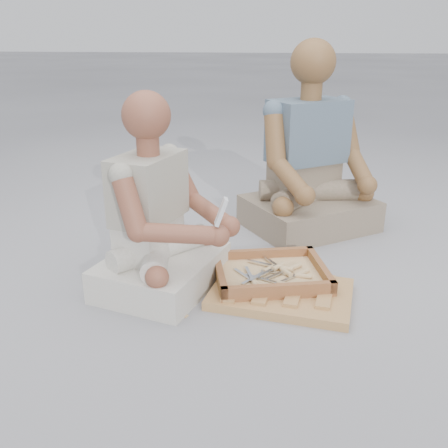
# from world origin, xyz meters

# --- Properties ---
(ground) EXTENTS (60.00, 60.00, 0.00)m
(ground) POSITION_xyz_m (0.00, 0.00, 0.00)
(ground) COLOR #9A9A9F
(ground) RESTS_ON ground
(carved_panel) EXTENTS (0.62, 0.46, 0.04)m
(carved_panel) POSITION_xyz_m (0.13, 0.08, 0.02)
(carved_panel) COLOR #AF7F43
(carved_panel) RESTS_ON ground
(tool_tray) EXTENTS (0.55, 0.48, 0.06)m
(tool_tray) POSITION_xyz_m (0.08, 0.18, 0.06)
(tool_tray) COLOR brown
(tool_tray) RESTS_ON carved_panel
(chisel_0) EXTENTS (0.14, 0.19, 0.02)m
(chisel_0) POSITION_xyz_m (0.06, 0.20, 0.06)
(chisel_0) COLOR silver
(chisel_0) RESTS_ON tool_tray
(chisel_1) EXTENTS (0.08, 0.22, 0.02)m
(chisel_1) POSITION_xyz_m (0.02, 0.05, 0.07)
(chisel_1) COLOR silver
(chisel_1) RESTS_ON tool_tray
(chisel_2) EXTENTS (0.21, 0.11, 0.02)m
(chisel_2) POSITION_xyz_m (0.12, 0.08, 0.07)
(chisel_2) COLOR silver
(chisel_2) RESTS_ON tool_tray
(chisel_3) EXTENTS (0.16, 0.18, 0.02)m
(chisel_3) POSITION_xyz_m (0.03, 0.07, 0.07)
(chisel_3) COLOR silver
(chisel_3) RESTS_ON tool_tray
(chisel_4) EXTENTS (0.21, 0.10, 0.02)m
(chisel_4) POSITION_xyz_m (0.12, 0.22, 0.07)
(chisel_4) COLOR silver
(chisel_4) RESTS_ON tool_tray
(chisel_5) EXTENTS (0.22, 0.06, 0.02)m
(chisel_5) POSITION_xyz_m (0.20, 0.17, 0.07)
(chisel_5) COLOR silver
(chisel_5) RESTS_ON tool_tray
(chisel_6) EXTENTS (0.16, 0.17, 0.02)m
(chisel_6) POSITION_xyz_m (0.17, 0.22, 0.07)
(chisel_6) COLOR silver
(chisel_6) RESTS_ON tool_tray
(chisel_7) EXTENTS (0.16, 0.17, 0.02)m
(chisel_7) POSITION_xyz_m (0.20, 0.18, 0.07)
(chisel_7) COLOR silver
(chisel_7) RESTS_ON tool_tray
(chisel_8) EXTENTS (0.14, 0.19, 0.02)m
(chisel_8) POSITION_xyz_m (0.14, 0.19, 0.07)
(chisel_8) COLOR silver
(chisel_8) RESTS_ON tool_tray
(chisel_9) EXTENTS (0.15, 0.18, 0.02)m
(chisel_9) POSITION_xyz_m (0.10, 0.21, 0.07)
(chisel_9) COLOR silver
(chisel_9) RESTS_ON tool_tray
(wood_chip_0) EXTENTS (0.02, 0.02, 0.00)m
(wood_chip_0) POSITION_xyz_m (0.11, 0.43, 0.00)
(wood_chip_0) COLOR #DEB183
(wood_chip_0) RESTS_ON ground
(wood_chip_1) EXTENTS (0.02, 0.02, 0.00)m
(wood_chip_1) POSITION_xyz_m (0.06, -0.05, 0.00)
(wood_chip_1) COLOR #DEB183
(wood_chip_1) RESTS_ON ground
(wood_chip_2) EXTENTS (0.02, 0.02, 0.00)m
(wood_chip_2) POSITION_xyz_m (0.07, 0.41, 0.00)
(wood_chip_2) COLOR #DEB183
(wood_chip_2) RESTS_ON ground
(wood_chip_3) EXTENTS (0.02, 0.02, 0.00)m
(wood_chip_3) POSITION_xyz_m (0.15, 0.39, 0.00)
(wood_chip_3) COLOR #DEB183
(wood_chip_3) RESTS_ON ground
(wood_chip_4) EXTENTS (0.02, 0.02, 0.00)m
(wood_chip_4) POSITION_xyz_m (0.00, 0.46, 0.00)
(wood_chip_4) COLOR #DEB183
(wood_chip_4) RESTS_ON ground
(wood_chip_5) EXTENTS (0.02, 0.02, 0.00)m
(wood_chip_5) POSITION_xyz_m (0.02, 0.46, 0.00)
(wood_chip_5) COLOR #DEB183
(wood_chip_5) RESTS_ON ground
(wood_chip_6) EXTENTS (0.02, 0.02, 0.00)m
(wood_chip_6) POSITION_xyz_m (-0.24, -0.12, 0.00)
(wood_chip_6) COLOR #DEB183
(wood_chip_6) RESTS_ON ground
(wood_chip_7) EXTENTS (0.02, 0.02, 0.00)m
(wood_chip_7) POSITION_xyz_m (0.30, 0.14, 0.00)
(wood_chip_7) COLOR #DEB183
(wood_chip_7) RESTS_ON ground
(wood_chip_8) EXTENTS (0.02, 0.02, 0.00)m
(wood_chip_8) POSITION_xyz_m (0.27, 0.51, 0.00)
(wood_chip_8) COLOR #DEB183
(wood_chip_8) RESTS_ON ground
(wood_chip_9) EXTENTS (0.02, 0.02, 0.00)m
(wood_chip_9) POSITION_xyz_m (0.22, 0.55, 0.00)
(wood_chip_9) COLOR #DEB183
(wood_chip_9) RESTS_ON ground
(wood_chip_10) EXTENTS (0.02, 0.02, 0.00)m
(wood_chip_10) POSITION_xyz_m (-0.05, 0.01, 0.00)
(wood_chip_10) COLOR #DEB183
(wood_chip_10) RESTS_ON ground
(craftsman) EXTENTS (0.62, 0.63, 0.83)m
(craftsman) POSITION_xyz_m (-0.39, 0.12, 0.28)
(craftsman) COLOR silver
(craftsman) RESTS_ON ground
(companion) EXTENTS (0.83, 0.80, 1.02)m
(companion) POSITION_xyz_m (0.26, 0.94, 0.34)
(companion) COLOR gray
(companion) RESTS_ON ground
(mobile_phone) EXTENTS (0.06, 0.05, 0.11)m
(mobile_phone) POSITION_xyz_m (-0.11, -0.01, 0.40)
(mobile_phone) COLOR silver
(mobile_phone) RESTS_ON craftsman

